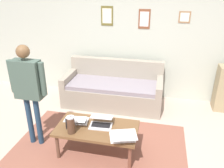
{
  "coord_description": "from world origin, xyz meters",
  "views": [
    {
      "loc": [
        -0.71,
        2.54,
        2.34
      ],
      "look_at": [
        0.04,
        -0.85,
        0.8
      ],
      "focal_mm": 36.62,
      "sensor_mm": 36.0,
      "label": 1
    }
  ],
  "objects_px": {
    "coffee_table": "(97,130)",
    "laptop_right": "(123,136)",
    "laptop_left": "(101,123)",
    "laptop_center": "(77,120)",
    "person_standing": "(28,84)",
    "couch": "(113,90)",
    "french_press": "(71,125)"
  },
  "relations": [
    {
      "from": "person_standing",
      "to": "laptop_center",
      "type": "bearing_deg",
      "value": -176.93
    },
    {
      "from": "french_press",
      "to": "person_standing",
      "type": "relative_size",
      "value": 0.18
    },
    {
      "from": "laptop_center",
      "to": "laptop_right",
      "type": "relative_size",
      "value": 0.83
    },
    {
      "from": "laptop_left",
      "to": "laptop_right",
      "type": "bearing_deg",
      "value": 144.56
    },
    {
      "from": "laptop_left",
      "to": "laptop_center",
      "type": "xyz_separation_m",
      "value": [
        0.36,
        0.02,
        -0.0
      ]
    },
    {
      "from": "coffee_table",
      "to": "laptop_center",
      "type": "xyz_separation_m",
      "value": [
        0.32,
        -0.05,
        0.09
      ]
    },
    {
      "from": "laptop_right",
      "to": "person_standing",
      "type": "height_order",
      "value": "person_standing"
    },
    {
      "from": "couch",
      "to": "person_standing",
      "type": "bearing_deg",
      "value": 59.47
    },
    {
      "from": "person_standing",
      "to": "laptop_right",
      "type": "bearing_deg",
      "value": 171.79
    },
    {
      "from": "couch",
      "to": "french_press",
      "type": "distance_m",
      "value": 1.78
    },
    {
      "from": "coffee_table",
      "to": "laptop_left",
      "type": "bearing_deg",
      "value": -125.66
    },
    {
      "from": "coffee_table",
      "to": "person_standing",
      "type": "height_order",
      "value": "person_standing"
    },
    {
      "from": "laptop_center",
      "to": "french_press",
      "type": "distance_m",
      "value": 0.26
    },
    {
      "from": "laptop_right",
      "to": "laptop_center",
      "type": "bearing_deg",
      "value": -18.29
    },
    {
      "from": "coffee_table",
      "to": "laptop_center",
      "type": "distance_m",
      "value": 0.33
    },
    {
      "from": "coffee_table",
      "to": "person_standing",
      "type": "bearing_deg",
      "value": -0.48
    },
    {
      "from": "coffee_table",
      "to": "laptop_right",
      "type": "height_order",
      "value": "laptop_right"
    },
    {
      "from": "couch",
      "to": "laptop_left",
      "type": "xyz_separation_m",
      "value": [
        -0.14,
        1.49,
        0.18
      ]
    },
    {
      "from": "laptop_right",
      "to": "french_press",
      "type": "distance_m",
      "value": 0.73
    },
    {
      "from": "couch",
      "to": "laptop_center",
      "type": "xyz_separation_m",
      "value": [
        0.22,
        1.51,
        0.18
      ]
    },
    {
      "from": "coffee_table",
      "to": "person_standing",
      "type": "relative_size",
      "value": 0.74
    },
    {
      "from": "couch",
      "to": "laptop_center",
      "type": "relative_size",
      "value": 5.57
    },
    {
      "from": "coffee_table",
      "to": "laptop_right",
      "type": "xyz_separation_m",
      "value": [
        -0.41,
        0.2,
        0.09
      ]
    },
    {
      "from": "laptop_right",
      "to": "couch",
      "type": "bearing_deg",
      "value": -73.86
    },
    {
      "from": "laptop_left",
      "to": "person_standing",
      "type": "relative_size",
      "value": 0.21
    },
    {
      "from": "coffee_table",
      "to": "french_press",
      "type": "xyz_separation_m",
      "value": [
        0.31,
        0.2,
        0.18
      ]
    },
    {
      "from": "laptop_right",
      "to": "laptop_left",
      "type": "bearing_deg",
      "value": -35.44
    },
    {
      "from": "laptop_right",
      "to": "french_press",
      "type": "height_order",
      "value": "french_press"
    },
    {
      "from": "laptop_right",
      "to": "person_standing",
      "type": "distance_m",
      "value": 1.53
    },
    {
      "from": "coffee_table",
      "to": "couch",
      "type": "bearing_deg",
      "value": -86.48
    },
    {
      "from": "laptop_left",
      "to": "french_press",
      "type": "xyz_separation_m",
      "value": [
        0.36,
        0.26,
        0.09
      ]
    },
    {
      "from": "french_press",
      "to": "person_standing",
      "type": "height_order",
      "value": "person_standing"
    }
  ]
}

